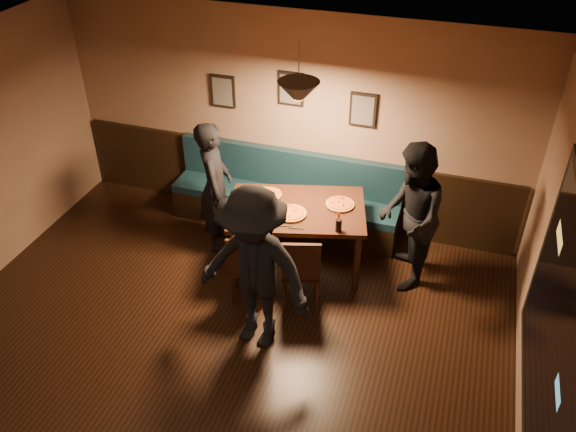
# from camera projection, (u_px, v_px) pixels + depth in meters

# --- Properties ---
(floor) EXTENTS (7.00, 7.00, 0.00)m
(floor) POSITION_uv_depth(u_px,v_px,m) (176.00, 416.00, 5.47)
(floor) COLOR black
(floor) RESTS_ON ground
(ceiling) EXTENTS (7.00, 7.00, 0.00)m
(ceiling) POSITION_uv_depth(u_px,v_px,m) (130.00, 150.00, 3.88)
(ceiling) COLOR silver
(ceiling) RESTS_ON ground
(wall_back) EXTENTS (6.00, 0.00, 6.00)m
(wall_back) POSITION_uv_depth(u_px,v_px,m) (291.00, 122.00, 7.41)
(wall_back) COLOR #8C704F
(wall_back) RESTS_ON ground
(wall_right) EXTENTS (0.00, 7.00, 7.00)m
(wall_right) POSITION_uv_depth(u_px,v_px,m) (561.00, 403.00, 3.91)
(wall_right) COLOR #8C704F
(wall_right) RESTS_ON ground
(wainscot) EXTENTS (5.88, 0.06, 1.00)m
(wainscot) POSITION_uv_depth(u_px,v_px,m) (291.00, 184.00, 7.90)
(wainscot) COLOR black
(wainscot) RESTS_ON ground
(booth_bench) EXTENTS (3.00, 0.60, 1.00)m
(booth_bench) POSITION_uv_depth(u_px,v_px,m) (284.00, 194.00, 7.69)
(booth_bench) COLOR #0F232D
(booth_bench) RESTS_ON ground
(window_frame) EXTENTS (0.06, 2.56, 1.86)m
(window_frame) POSITION_uv_depth(u_px,v_px,m) (555.00, 338.00, 4.26)
(window_frame) COLOR black
(window_frame) RESTS_ON wall_right
(window_glass) EXTENTS (0.00, 2.40, 2.40)m
(window_glass) POSITION_uv_depth(u_px,v_px,m) (551.00, 337.00, 4.27)
(window_glass) COLOR black
(window_glass) RESTS_ON wall_right
(picture_left) EXTENTS (0.32, 0.04, 0.42)m
(picture_left) POSITION_uv_depth(u_px,v_px,m) (223.00, 91.00, 7.44)
(picture_left) COLOR black
(picture_left) RESTS_ON wall_back
(picture_center) EXTENTS (0.32, 0.04, 0.42)m
(picture_center) POSITION_uv_depth(u_px,v_px,m) (291.00, 89.00, 7.13)
(picture_center) COLOR black
(picture_center) RESTS_ON wall_back
(picture_right) EXTENTS (0.32, 0.04, 0.42)m
(picture_right) POSITION_uv_depth(u_px,v_px,m) (363.00, 110.00, 6.98)
(picture_right) COLOR black
(picture_right) RESTS_ON wall_back
(pendant_lamp) EXTENTS (0.44, 0.44, 0.25)m
(pendant_lamp) POSITION_uv_depth(u_px,v_px,m) (299.00, 93.00, 6.02)
(pendant_lamp) COLOR black
(pendant_lamp) RESTS_ON ceiling
(dining_table) EXTENTS (1.77, 1.37, 0.84)m
(dining_table) POSITION_uv_depth(u_px,v_px,m) (297.00, 237.00, 7.06)
(dining_table) COLOR black
(dining_table) RESTS_ON floor
(chair_near_left) EXTENTS (0.41, 0.41, 0.90)m
(chair_near_left) POSITION_uv_depth(u_px,v_px,m) (250.00, 265.00, 6.58)
(chair_near_left) COLOR #321D0E
(chair_near_left) RESTS_ON floor
(chair_near_right) EXTENTS (0.52, 0.52, 0.94)m
(chair_near_right) POSITION_uv_depth(u_px,v_px,m) (301.00, 268.00, 6.50)
(chair_near_right) COLOR black
(chair_near_right) RESTS_ON floor
(diner_left) EXTENTS (0.60, 0.72, 1.70)m
(diner_left) POSITION_uv_depth(u_px,v_px,m) (215.00, 187.00, 7.17)
(diner_left) COLOR black
(diner_left) RESTS_ON floor
(diner_right) EXTENTS (0.82, 0.98, 1.78)m
(diner_right) POSITION_uv_depth(u_px,v_px,m) (410.00, 217.00, 6.57)
(diner_right) COLOR black
(diner_right) RESTS_ON floor
(diner_front) EXTENTS (1.29, 0.86, 1.86)m
(diner_front) POSITION_uv_depth(u_px,v_px,m) (254.00, 271.00, 5.75)
(diner_front) COLOR black
(diner_front) RESTS_ON floor
(pizza_a) EXTENTS (0.39, 0.39, 0.04)m
(pizza_a) POSITION_uv_depth(u_px,v_px,m) (269.00, 194.00, 7.03)
(pizza_a) COLOR orange
(pizza_a) RESTS_ON dining_table
(pizza_b) EXTENTS (0.37, 0.37, 0.04)m
(pizza_b) POSITION_uv_depth(u_px,v_px,m) (291.00, 213.00, 6.69)
(pizza_b) COLOR gold
(pizza_b) RESTS_ON dining_table
(pizza_c) EXTENTS (0.36, 0.36, 0.04)m
(pizza_c) POSITION_uv_depth(u_px,v_px,m) (340.00, 204.00, 6.85)
(pizza_c) COLOR #C58425
(pizza_c) RESTS_ON dining_table
(soda_glass) EXTENTS (0.09, 0.09, 0.15)m
(soda_glass) POSITION_uv_depth(u_px,v_px,m) (339.00, 225.00, 6.41)
(soda_glass) COLOR black
(soda_glass) RESTS_ON dining_table
(tabasco_bottle) EXTENTS (0.03, 0.03, 0.11)m
(tabasco_bottle) POSITION_uv_depth(u_px,v_px,m) (339.00, 216.00, 6.60)
(tabasco_bottle) COLOR #AB1F05
(tabasco_bottle) RESTS_ON dining_table
(napkin_a) EXTENTS (0.16, 0.16, 0.01)m
(napkin_a) POSITION_uv_depth(u_px,v_px,m) (262.00, 190.00, 7.14)
(napkin_a) COLOR #1E7023
(napkin_a) RESTS_ON dining_table
(napkin_b) EXTENTS (0.14, 0.14, 0.01)m
(napkin_b) POSITION_uv_depth(u_px,v_px,m) (243.00, 210.00, 6.78)
(napkin_b) COLOR #1B681D
(napkin_b) RESTS_ON dining_table
(cutlery_set) EXTENTS (0.21, 0.06, 0.00)m
(cutlery_set) POSITION_uv_depth(u_px,v_px,m) (290.00, 228.00, 6.50)
(cutlery_set) COLOR silver
(cutlery_set) RESTS_ON dining_table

